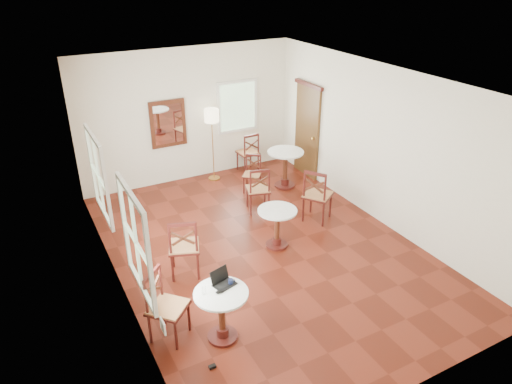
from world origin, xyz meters
TOP-DOWN VIEW (x-y plane):
  - ground at (0.00, 0.00)m, footprint 7.00×7.00m
  - room_shell at (-0.06, 0.27)m, footprint 5.02×7.02m
  - cafe_table_near at (-1.56, -1.65)m, footprint 0.73×0.73m
  - cafe_table_mid at (0.25, -0.02)m, footprint 0.70×0.70m
  - cafe_table_back at (1.66, 2.03)m, footprint 0.80×0.80m
  - chair_near_a at (-1.49, -0.05)m, footprint 0.63×0.63m
  - chair_near_b at (-2.20, -1.28)m, footprint 0.67×0.67m
  - chair_mid_a at (0.58, 1.29)m, footprint 0.56×0.56m
  - chair_mid_b at (1.41, 0.43)m, footprint 0.70×0.70m
  - chair_back_a at (1.32, 3.17)m, footprint 0.47×0.47m
  - chair_back_b at (0.91, 2.17)m, footprint 0.53×0.53m
  - floor_lamp at (0.41, 3.15)m, footprint 0.33×0.33m
  - laptop at (-1.47, -1.49)m, footprint 0.34×0.31m
  - mouse at (-1.59, -1.65)m, footprint 0.10×0.06m
  - navy_mug at (-1.37, -1.56)m, footprint 0.10×0.07m
  - water_glass at (-1.76, -1.57)m, footprint 0.06×0.06m
  - power_adapter at (-1.90, -2.08)m, footprint 0.09×0.05m

SIDE VIEW (x-z plane):
  - ground at x=0.00m, z-range 0.00..0.00m
  - power_adapter at x=-1.90m, z-range 0.00..0.04m
  - chair_back_b at x=0.91m, z-range 0.00..0.82m
  - cafe_table_mid at x=0.25m, z-range 0.09..0.82m
  - cafe_table_near at x=-1.56m, z-range 0.09..0.86m
  - chair_back_a at x=1.32m, z-range 0.00..0.98m
  - chair_mid_a at x=0.58m, z-range 0.00..0.98m
  - chair_near_b at x=-2.20m, z-range 0.00..1.02m
  - cafe_table_back at x=1.66m, z-range 0.10..0.95m
  - chair_near_a at x=-1.49m, z-range 0.00..1.07m
  - chair_mid_b at x=1.41m, z-range 0.00..1.09m
  - mouse at x=-1.59m, z-range 0.77..0.80m
  - navy_mug at x=-1.37m, z-range 0.77..0.84m
  - laptop at x=-1.47m, z-range 0.72..0.92m
  - water_glass at x=-1.76m, z-range 0.77..0.87m
  - floor_lamp at x=0.41m, z-range 0.58..2.27m
  - room_shell at x=-0.06m, z-range 0.38..3.39m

